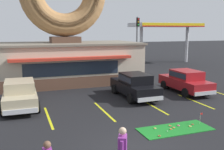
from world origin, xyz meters
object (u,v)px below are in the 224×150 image
at_px(golf_ball, 167,131).
at_px(car_black, 135,84).
at_px(traffic_light_pole, 137,36).
at_px(putting_flag_pin, 201,116).
at_px(car_champagne, 20,93).
at_px(car_red, 185,80).
at_px(trash_bin, 140,77).

distance_m(golf_ball, car_black, 6.16).
bearing_deg(traffic_light_pole, putting_flag_pin, -105.15).
relative_size(golf_ball, putting_flag_pin, 0.08).
bearing_deg(car_champagne, car_red, -0.16).
relative_size(car_black, car_champagne, 1.00).
bearing_deg(car_black, trash_bin, 59.45).
distance_m(car_black, car_red, 4.02).
height_order(putting_flag_pin, car_champagne, car_champagne).
bearing_deg(golf_ball, trash_bin, 70.06).
bearing_deg(putting_flag_pin, traffic_light_pole, 74.85).
height_order(car_red, traffic_light_pole, traffic_light_pole).
distance_m(car_black, trash_bin, 5.02).
bearing_deg(golf_ball, car_red, 49.30).
relative_size(golf_ball, car_red, 0.01).
bearing_deg(traffic_light_pole, car_red, -96.49).
xyz_separation_m(car_red, trash_bin, (-1.48, 4.24, -0.37)).
xyz_separation_m(car_champagne, trash_bin, (9.70, 4.21, -0.37)).
relative_size(putting_flag_pin, traffic_light_pole, 0.09).
height_order(trash_bin, traffic_light_pole, traffic_light_pole).
relative_size(car_champagne, car_red, 1.00).
bearing_deg(trash_bin, car_red, -70.76).
height_order(car_red, trash_bin, car_red).
height_order(golf_ball, trash_bin, trash_bin).
bearing_deg(trash_bin, traffic_light_pole, 67.16).
relative_size(golf_ball, car_black, 0.01).
height_order(putting_flag_pin, car_red, car_red).
bearing_deg(car_champagne, car_black, -0.83).
bearing_deg(car_champagne, traffic_light_pole, 40.51).
distance_m(putting_flag_pin, car_black, 5.78).
bearing_deg(car_red, car_black, -178.97).
height_order(car_champagne, car_red, same).
xyz_separation_m(golf_ball, car_black, (1.19, 5.99, 0.82)).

